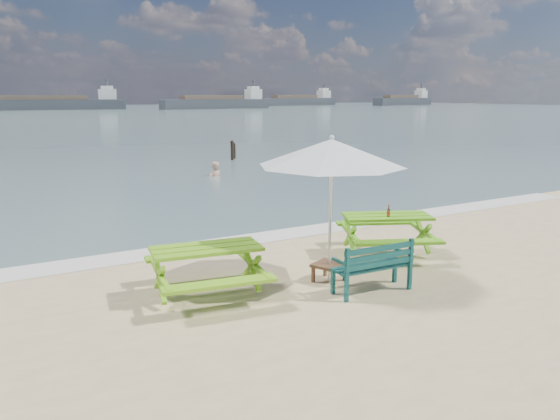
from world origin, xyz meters
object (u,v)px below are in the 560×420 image
picnic_table_right (386,235)px  swimmer (215,184)px  park_bench (372,277)px  beer_bottle (388,213)px  picnic_table_left (207,273)px  side_table (329,272)px  patio_umbrella (331,153)px

picnic_table_right → swimmer: size_ratio=1.38×
park_bench → beer_bottle: bearing=42.1°
picnic_table_left → park_bench: 2.76m
side_table → patio_umbrella: size_ratio=0.20×
picnic_table_left → beer_bottle: 4.09m
park_bench → side_table: bearing=112.7°
picnic_table_left → patio_umbrella: (2.15, -0.42, 1.89)m
side_table → swimmer: swimmer is taller
beer_bottle → park_bench: bearing=-137.9°
park_bench → beer_bottle: beer_bottle is taller
patio_umbrella → swimmer: 13.55m
park_bench → swimmer: (3.04, 13.64, -0.59)m
picnic_table_right → patio_umbrella: patio_umbrella is taller
patio_umbrella → swimmer: patio_umbrella is taller
side_table → beer_bottle: 2.13m
picnic_table_left → park_bench: (2.48, -1.19, -0.14)m
swimmer → beer_bottle: bearing=-96.9°
side_table → swimmer: 13.30m
picnic_table_left → side_table: size_ratio=3.26×
picnic_table_right → park_bench: park_bench is taller
side_table → beer_bottle: (1.89, 0.64, 0.75)m
beer_bottle → patio_umbrella: bearing=-161.3°
side_table → patio_umbrella: patio_umbrella is taller
picnic_table_left → park_bench: size_ratio=1.56×
picnic_table_left → beer_bottle: bearing=3.2°
beer_bottle → picnic_table_left: bearing=-176.8°
park_bench → patio_umbrella: patio_umbrella is taller
beer_bottle → picnic_table_right: bearing=56.4°
patio_umbrella → picnic_table_right: bearing=21.5°
picnic_table_left → picnic_table_right: 4.16m
picnic_table_left → park_bench: park_bench is taller
picnic_table_right → patio_umbrella: size_ratio=0.74×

